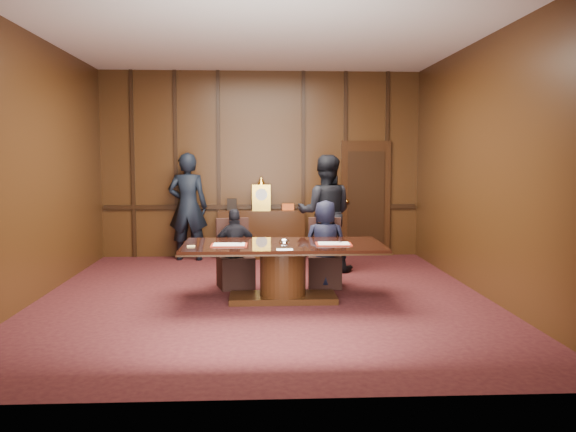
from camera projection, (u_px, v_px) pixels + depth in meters
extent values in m
plane|color=black|center=(264.00, 297.00, 8.23)|extent=(7.00, 7.00, 0.00)
plane|color=silver|center=(262.00, 32.00, 7.90)|extent=(7.00, 7.00, 0.00)
cube|color=black|center=(261.00, 165.00, 11.54)|extent=(6.00, 0.04, 3.50)
cube|color=black|center=(268.00, 175.00, 4.58)|extent=(6.00, 0.04, 3.50)
cube|color=black|center=(32.00, 168.00, 7.91)|extent=(0.04, 7.00, 3.50)
cube|color=black|center=(485.00, 167.00, 8.22)|extent=(0.04, 7.00, 3.50)
cube|color=black|center=(261.00, 207.00, 11.59)|extent=(5.90, 0.05, 0.08)
cube|color=black|center=(366.00, 198.00, 11.67)|extent=(0.95, 0.06, 2.20)
sphere|color=gold|center=(347.00, 201.00, 11.58)|extent=(0.08, 0.08, 0.08)
cube|color=black|center=(261.00, 234.00, 11.43)|extent=(1.60, 0.45, 0.90)
cube|color=black|center=(224.00, 256.00, 11.43)|extent=(0.12, 0.40, 0.06)
cube|color=black|center=(299.00, 256.00, 11.50)|extent=(0.12, 0.40, 0.06)
cube|color=gold|center=(261.00, 197.00, 11.36)|extent=(0.34, 0.18, 0.48)
cylinder|color=white|center=(261.00, 195.00, 11.26)|extent=(0.22, 0.03, 0.22)
cone|color=gold|center=(261.00, 180.00, 11.33)|extent=(0.14, 0.14, 0.16)
cube|color=black|center=(232.00, 204.00, 11.37)|extent=(0.18, 0.04, 0.22)
cube|color=#D64E19|center=(288.00, 207.00, 11.42)|extent=(0.22, 0.12, 0.12)
cube|color=black|center=(283.00, 298.00, 8.03)|extent=(1.40, 0.60, 0.08)
cylinder|color=black|center=(283.00, 271.00, 8.00)|extent=(0.60, 0.60, 0.62)
cube|color=black|center=(283.00, 247.00, 7.97)|extent=(2.62, 1.32, 0.02)
cube|color=black|center=(283.00, 246.00, 7.96)|extent=(2.60, 1.30, 0.06)
cube|color=maroon|center=(229.00, 245.00, 7.79)|extent=(0.46, 0.33, 0.01)
cube|color=white|center=(229.00, 244.00, 7.79)|extent=(0.40, 0.28, 0.01)
cube|color=maroon|center=(334.00, 244.00, 7.88)|extent=(0.48, 0.35, 0.01)
cube|color=white|center=(334.00, 243.00, 7.88)|extent=(0.41, 0.30, 0.01)
cube|color=white|center=(284.00, 248.00, 7.51)|extent=(0.20, 0.14, 0.01)
ellipsoid|color=white|center=(284.00, 244.00, 7.51)|extent=(0.13, 0.13, 0.10)
cube|color=#F4CF77|center=(191.00, 246.00, 7.68)|extent=(0.11, 0.08, 0.01)
cube|color=black|center=(236.00, 272.00, 8.82)|extent=(0.58, 0.58, 0.46)
cube|color=black|center=(232.00, 237.00, 8.98)|extent=(0.48, 0.17, 0.55)
cylinder|color=black|center=(221.00, 283.00, 8.62)|extent=(0.04, 0.04, 0.23)
cylinder|color=black|center=(250.00, 277.00, 9.04)|extent=(0.04, 0.04, 0.23)
cube|color=black|center=(325.00, 271.00, 8.89)|extent=(0.52, 0.52, 0.46)
cube|color=black|center=(325.00, 236.00, 9.05)|extent=(0.48, 0.10, 0.55)
cylinder|color=black|center=(312.00, 282.00, 8.69)|extent=(0.04, 0.04, 0.23)
cylinder|color=black|center=(337.00, 276.00, 9.11)|extent=(0.04, 0.04, 0.23)
imported|color=black|center=(235.00, 249.00, 8.74)|extent=(0.71, 0.39, 1.15)
imported|color=black|center=(325.00, 244.00, 8.80)|extent=(0.65, 0.45, 1.27)
imported|color=black|center=(188.00, 207.00, 11.15)|extent=(0.75, 0.53, 1.97)
imported|color=black|center=(325.00, 213.00, 10.07)|extent=(1.03, 0.86, 1.93)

